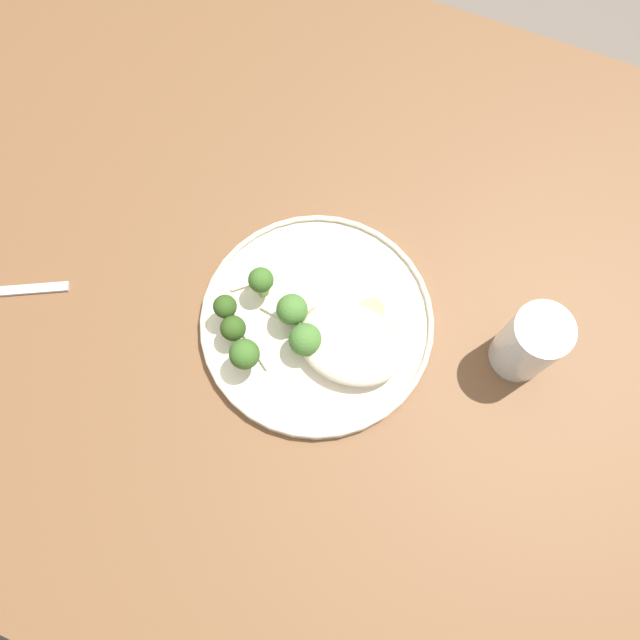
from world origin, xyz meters
name	(u,v)px	position (x,y,z in m)	size (l,w,h in m)	color
ground	(325,404)	(0.00, 0.00, 0.00)	(6.00, 6.00, 0.00)	#665B51
wooden_dining_table	(329,315)	(0.00, 0.00, 0.66)	(1.40, 1.00, 0.74)	brown
dinner_plate	(320,323)	(0.00, -0.04, 0.75)	(0.29, 0.29, 0.02)	beige
noodle_bed	(350,344)	(0.05, -0.06, 0.77)	(0.13, 0.10, 0.04)	beige
seared_scallop_rear_pale	(338,365)	(0.05, -0.09, 0.76)	(0.03, 0.03, 0.01)	beige
seared_scallop_half_hidden	(385,336)	(0.08, -0.03, 0.76)	(0.03, 0.03, 0.02)	#DBB77A
seared_scallop_tiny_bay	(350,332)	(0.04, -0.04, 0.76)	(0.03, 0.03, 0.02)	#E5C689
seared_scallop_left_edge	(314,318)	(0.00, -0.04, 0.76)	(0.03, 0.03, 0.01)	#DBB77A
seared_scallop_tilted_round	(371,311)	(0.06, -0.01, 0.76)	(0.04, 0.04, 0.01)	beige
broccoli_floret_center_pile	(226,308)	(-0.10, -0.08, 0.78)	(0.03, 0.03, 0.05)	#7A994C
broccoli_floret_tall_stalk	(245,354)	(-0.06, -0.12, 0.79)	(0.04, 0.04, 0.06)	#89A356
broccoli_floret_right_tilted	(292,310)	(-0.03, -0.05, 0.78)	(0.04, 0.04, 0.05)	#7A994C
broccoli_floret_split_head	(261,281)	(-0.08, -0.03, 0.78)	(0.03, 0.03, 0.05)	#89A356
broccoli_floret_beside_noodles	(302,339)	(0.00, -0.08, 0.78)	(0.04, 0.04, 0.05)	#7A994C
broccoli_floret_small_sprig	(233,329)	(-0.08, -0.10, 0.78)	(0.03, 0.03, 0.05)	#89A356
onion_sliver_long_sliver	(250,284)	(-0.10, -0.03, 0.75)	(0.05, 0.01, 0.00)	silver
onion_sliver_short_strip	(279,316)	(-0.05, -0.06, 0.75)	(0.05, 0.01, 0.00)	silver
onion_sliver_curled_piece	(255,349)	(-0.06, -0.11, 0.75)	(0.06, 0.01, 0.00)	silver
water_glass	(528,345)	(0.24, 0.01, 0.79)	(0.07, 0.07, 0.11)	silver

